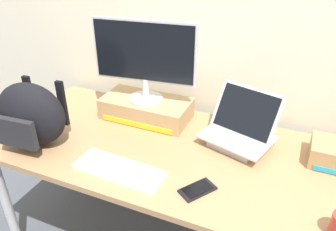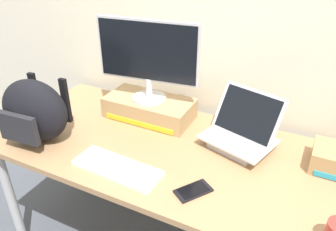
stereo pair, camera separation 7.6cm
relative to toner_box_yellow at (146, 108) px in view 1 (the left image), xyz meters
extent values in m
cube|color=silver|center=(0.23, 0.28, 0.50)|extent=(7.00, 0.10, 2.60)
cube|color=#A87F56|center=(0.23, -0.22, -0.07)|extent=(1.74, 0.80, 0.03)
cylinder|color=#B2B2B7|center=(-0.58, -0.56, -0.44)|extent=(0.05, 0.05, 0.71)
cylinder|color=#B2B2B7|center=(-0.58, 0.12, -0.44)|extent=(0.05, 0.05, 0.71)
cylinder|color=#B2B2B7|center=(1.04, 0.12, -0.44)|extent=(0.05, 0.05, 0.71)
cube|color=tan|center=(0.00, 0.00, 0.00)|extent=(0.48, 0.24, 0.11)
cube|color=yellow|center=(0.00, -0.12, -0.04)|extent=(0.41, 0.00, 0.03)
cylinder|color=silver|center=(0.00, 0.00, 0.06)|extent=(0.18, 0.18, 0.01)
cylinder|color=silver|center=(0.00, 0.00, 0.12)|extent=(0.04, 0.04, 0.11)
cube|color=silver|center=(0.00, 0.00, 0.33)|extent=(0.54, 0.09, 0.32)
cube|color=black|center=(0.00, -0.01, 0.33)|extent=(0.52, 0.07, 0.30)
cube|color=#ADADB2|center=(0.53, -0.07, -0.03)|extent=(0.27, 0.25, 0.04)
cube|color=silver|center=(0.53, -0.07, -0.01)|extent=(0.38, 0.33, 0.01)
cube|color=#B7B7BC|center=(0.53, -0.05, 0.00)|extent=(0.31, 0.21, 0.00)
cube|color=silver|center=(0.54, -0.01, 0.11)|extent=(0.34, 0.21, 0.22)
cube|color=black|center=(0.54, -0.02, 0.11)|extent=(0.31, 0.18, 0.19)
cube|color=white|center=(0.10, -0.47, -0.05)|extent=(0.41, 0.17, 0.02)
cube|color=silver|center=(0.10, -0.47, -0.03)|extent=(0.39, 0.14, 0.00)
ellipsoid|color=black|center=(-0.39, -0.43, 0.10)|extent=(0.36, 0.24, 0.32)
cube|color=#232328|center=(-0.38, -0.55, 0.07)|extent=(0.21, 0.05, 0.14)
cube|color=black|center=(-0.49, -0.33, 0.12)|extent=(0.04, 0.02, 0.24)
cube|color=black|center=(-0.30, -0.31, 0.12)|extent=(0.04, 0.02, 0.24)
cube|color=black|center=(0.46, -0.45, -0.05)|extent=(0.15, 0.17, 0.01)
cube|color=black|center=(0.46, -0.45, -0.05)|extent=(0.12, 0.14, 0.00)
sphere|color=#2393CC|center=(-0.58, -0.16, -0.01)|extent=(0.10, 0.10, 0.10)
sphere|color=black|center=(-0.59, -0.20, 0.00)|extent=(0.01, 0.01, 0.01)
sphere|color=black|center=(-0.56, -0.20, 0.00)|extent=(0.01, 0.01, 0.01)
camera|label=1|loc=(0.75, -1.45, 0.89)|focal=35.80mm
camera|label=2|loc=(0.82, -1.42, 0.89)|focal=35.80mm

